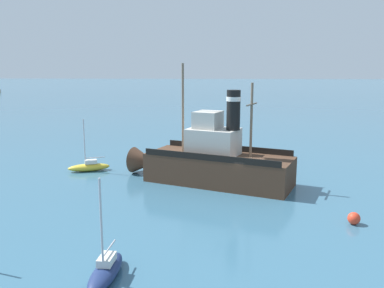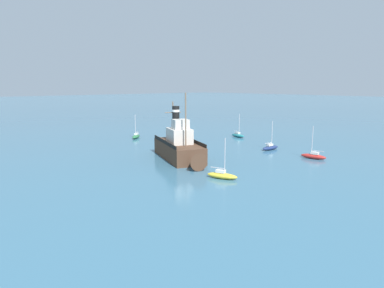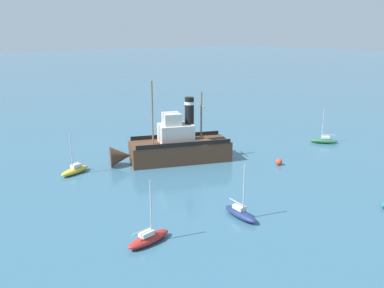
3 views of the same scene
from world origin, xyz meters
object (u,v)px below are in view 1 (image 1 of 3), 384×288
Objects in this scene: sailboat_yellow at (89,167)px; sailboat_navy at (106,271)px; mooring_buoy at (354,218)px; old_tugboat at (212,161)px.

sailboat_navy is (-19.38, -6.69, 0.00)m from sailboat_yellow.
mooring_buoy is at bearing -120.69° from sailboat_yellow.
sailboat_yellow is at bearing 59.31° from mooring_buoy.
old_tugboat is 12.58m from mooring_buoy.
mooring_buoy is at bearing -135.04° from old_tugboat.
old_tugboat is 12.00m from sailboat_yellow.
sailboat_navy is at bearing -160.95° from sailboat_yellow.
old_tugboat is at bearing -16.49° from sailboat_navy.
sailboat_yellow reaches higher than mooring_buoy.
sailboat_navy is at bearing 163.51° from old_tugboat.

